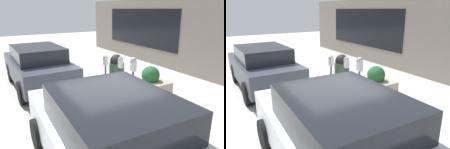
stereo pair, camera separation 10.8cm
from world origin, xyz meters
The scene contains 10 objects.
ground_plane centered at (0.00, 0.00, 0.00)m, with size 40.00×40.00×0.00m, color beige.
curb_strip centered at (0.00, 0.08, 0.02)m, with size 19.00×0.16×0.04m.
building_facade centered at (0.00, -4.47, 1.63)m, with size 19.00×0.17×3.25m.
parking_meter_nearest centered at (-0.73, -0.34, 1.16)m, with size 0.19×0.16×1.53m.
parking_meter_second centered at (-0.02, -0.40, 0.93)m, with size 0.16×0.14×1.41m.
parking_meter_middle centered at (0.78, -0.32, 1.00)m, with size 0.19×0.16×1.31m.
planter_box centered at (-0.05, -1.57, 0.35)m, with size 1.12×1.00×0.95m.
parked_car_front centered at (-2.55, 1.45, 0.77)m, with size 4.32×2.12×1.48m.
parked_car_middle centered at (2.50, 1.48, 0.81)m, with size 4.06×1.79×1.52m.
trash_bin centered at (1.21, -1.03, 0.59)m, with size 0.55×0.55×1.19m.
Camera 1 is at (-5.33, 3.08, 2.76)m, focal length 35.00 mm.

